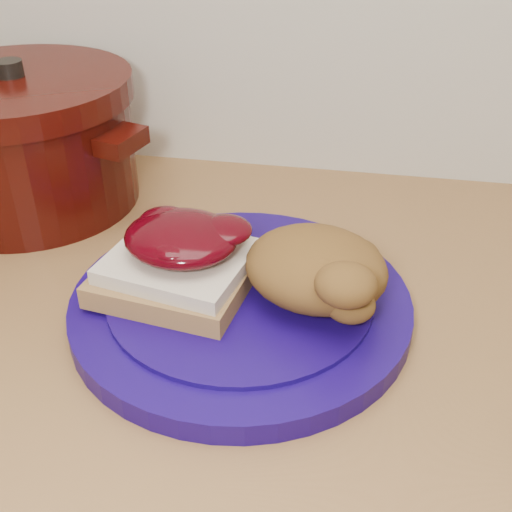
# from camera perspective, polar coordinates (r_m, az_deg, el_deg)

# --- Properties ---
(plate) EXTENTS (0.36, 0.36, 0.02)m
(plate) POSITION_cam_1_polar(r_m,az_deg,el_deg) (0.57, -1.35, -4.37)
(plate) COLOR #140654
(plate) RESTS_ON wood_countertop
(sandwich) EXTENTS (0.14, 0.13, 0.06)m
(sandwich) POSITION_cam_1_polar(r_m,az_deg,el_deg) (0.56, -6.92, -0.25)
(sandwich) COLOR olive
(sandwich) RESTS_ON plate
(stuffing_mound) EXTENTS (0.14, 0.13, 0.06)m
(stuffing_mound) POSITION_cam_1_polar(r_m,az_deg,el_deg) (0.54, 5.34, -1.06)
(stuffing_mound) COLOR brown
(stuffing_mound) RESTS_ON plate
(dutch_oven) EXTENTS (0.31, 0.31, 0.16)m
(dutch_oven) POSITION_cam_1_polar(r_m,az_deg,el_deg) (0.77, -19.94, 9.69)
(dutch_oven) COLOR black
(dutch_oven) RESTS_ON wood_countertop
(pepper_grinder) EXTENTS (0.06, 0.06, 0.13)m
(pepper_grinder) POSITION_cam_1_polar(r_m,az_deg,el_deg) (0.81, -19.83, 10.14)
(pepper_grinder) COLOR black
(pepper_grinder) RESTS_ON wood_countertop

